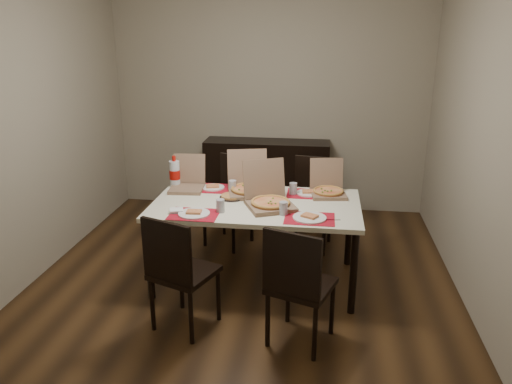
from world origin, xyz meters
TOP-DOWN VIEW (x-y plane):
  - ground at (0.00, 0.00)m, footprint 3.80×4.00m
  - room_walls at (0.00, 0.43)m, footprint 3.84×4.02m
  - sideboard at (0.00, 1.78)m, footprint 1.50×0.40m
  - dining_table at (0.11, 0.01)m, footprint 1.80×1.00m
  - chair_near_left at (-0.35, -0.84)m, footprint 0.54×0.54m
  - chair_near_right at (0.53, -0.92)m, footprint 0.54×0.54m
  - chair_far_left at (-0.26, 0.84)m, footprint 0.55×0.55m
  - chair_far_right at (0.58, 0.88)m, footprint 0.48×0.48m
  - setting_near_left at (-0.32, -0.32)m, footprint 0.46×0.30m
  - setting_near_right at (0.53, -0.29)m, footprint 0.50×0.30m
  - setting_far_left at (-0.31, 0.34)m, footprint 0.47×0.30m
  - setting_far_right at (0.52, 0.30)m, footprint 0.44×0.30m
  - napkin_loose at (0.15, -0.01)m, footprint 0.15×0.16m
  - pizza_box_center at (0.23, -0.07)m, footprint 0.51×0.53m
  - pizza_box_right at (0.73, 0.32)m, footprint 0.35×0.38m
  - pizza_box_left at (-0.58, 0.31)m, footprint 0.33×0.36m
  - pizza_box_extra at (0.01, 0.27)m, footprint 0.46×0.49m
  - faina_plate at (-0.12, 0.10)m, footprint 0.22×0.22m
  - dip_bowl at (0.25, 0.21)m, footprint 0.15×0.15m
  - soda_bottle at (-0.72, 0.36)m, footprint 0.10×0.10m

SIDE VIEW (x-z plane):
  - ground at x=0.00m, z-range -0.02..0.00m
  - sideboard at x=0.00m, z-range 0.00..0.90m
  - chair_near_left at x=-0.35m, z-range 0.05..0.98m
  - chair_near_right at x=0.53m, z-range 0.05..0.98m
  - chair_far_left at x=-0.26m, z-range 0.05..0.98m
  - chair_far_right at x=0.58m, z-range 0.05..0.98m
  - dining_table at x=0.11m, z-range 0.31..1.06m
  - napkin_loose at x=0.15m, z-range 0.75..0.77m
  - faina_plate at x=-0.12m, z-range 0.75..0.78m
  - dip_bowl at x=0.25m, z-range 0.75..0.78m
  - setting_near_left at x=-0.32m, z-range 0.72..0.83m
  - setting_near_right at x=0.53m, z-range 0.72..0.83m
  - setting_far_left at x=-0.31m, z-range 0.72..0.83m
  - setting_far_right at x=0.52m, z-range 0.72..0.83m
  - pizza_box_right at x=0.73m, z-range 0.65..0.96m
  - pizza_box_left at x=-0.58m, z-range 0.65..0.96m
  - pizza_box_center at x=0.23m, z-range 0.62..1.00m
  - pizza_box_extra at x=0.01m, z-range 0.62..1.00m
  - soda_bottle at x=-0.72m, z-range 0.73..1.03m
  - room_walls at x=0.00m, z-range 0.42..3.04m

